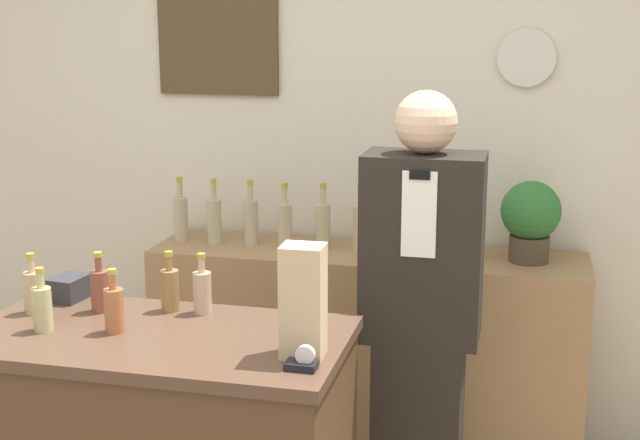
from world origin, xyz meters
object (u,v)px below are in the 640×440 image
Objects in this scene: shopkeeper at (421,322)px; potted_plant at (531,217)px; tape_dispenser at (303,362)px; paper_bag at (303,301)px.

shopkeeper reaches higher than potted_plant.
tape_dispenser is at bearing -113.15° from potted_plant.
shopkeeper is 4.86× the size of potted_plant.
potted_plant is 3.83× the size of tape_dispenser.
paper_bag is at bearing -115.55° from potted_plant.
potted_plant is 1.47m from paper_bag.
shopkeeper is 18.62× the size of tape_dispenser.
paper_bag is at bearing -111.69° from shopkeeper.
shopkeeper is 0.80m from potted_plant.
tape_dispenser is (-0.61, -1.43, -0.14)m from potted_plant.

